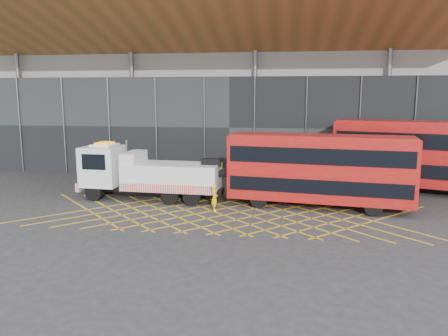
% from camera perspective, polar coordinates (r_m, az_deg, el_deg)
% --- Properties ---
extents(ground_plane, '(120.00, 120.00, 0.00)m').
position_cam_1_polar(ground_plane, '(24.98, -7.36, -5.84)').
color(ground_plane, '#28282A').
extents(road_markings, '(23.16, 7.16, 0.01)m').
position_cam_1_polar(road_markings, '(24.33, -0.04, -6.16)').
color(road_markings, gold).
rests_on(road_markings, ground_plane).
extents(construction_building, '(55.00, 23.97, 18.00)m').
position_cam_1_polar(construction_building, '(41.89, 1.90, 12.81)').
color(construction_building, gray).
rests_on(construction_building, ground_plane).
extents(recovery_truck, '(10.56, 2.97, 3.67)m').
position_cam_1_polar(recovery_truck, '(28.03, -10.24, -0.67)').
color(recovery_truck, black).
rests_on(recovery_truck, ground_plane).
extents(bus_towed, '(10.80, 3.84, 4.30)m').
position_cam_1_polar(bus_towed, '(26.03, 12.31, 0.03)').
color(bus_towed, '#9E0F0C').
rests_on(bus_towed, ground_plane).
extents(bus_second, '(12.15, 6.28, 4.85)m').
position_cam_1_polar(bus_second, '(32.25, 24.83, 1.72)').
color(bus_second, '#9E0F0C').
rests_on(bus_second, ground_plane).
extents(worker, '(0.50, 0.64, 1.54)m').
position_cam_1_polar(worker, '(25.04, -1.24, -3.91)').
color(worker, yellow).
rests_on(worker, ground_plane).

